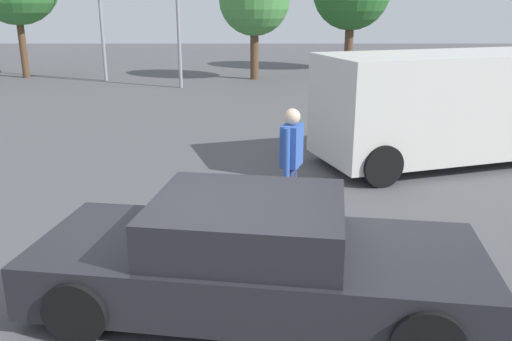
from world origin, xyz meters
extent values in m
plane|color=#515154|center=(0.00, 0.00, 0.00)|extent=(80.00, 80.00, 0.00)
cube|color=#232328|center=(0.34, 0.04, 0.44)|extent=(4.82, 2.44, 0.57)
cube|color=#232328|center=(0.24, 0.05, 0.97)|extent=(2.16, 1.91, 0.48)
cube|color=slate|center=(1.15, -0.08, 0.97)|extent=(0.28, 1.51, 0.40)
cube|color=slate|center=(-0.67, 0.18, 0.97)|extent=(0.28, 1.51, 0.40)
cylinder|color=black|center=(2.05, 0.64, 0.32)|extent=(0.67, 0.31, 0.64)
cylinder|color=black|center=(1.80, -1.03, 0.32)|extent=(0.67, 0.31, 0.64)
cylinder|color=black|center=(-1.12, 1.10, 0.32)|extent=(0.67, 0.31, 0.64)
cylinder|color=black|center=(-1.37, -0.56, 0.32)|extent=(0.67, 0.31, 0.64)
cube|color=silver|center=(4.20, 5.52, 1.21)|extent=(5.64, 3.51, 1.98)
cylinder|color=black|center=(5.86, 7.05, 0.38)|extent=(0.80, 0.47, 0.76)
cylinder|color=black|center=(1.96, 5.82, 0.38)|extent=(0.80, 0.47, 0.76)
cylinder|color=black|center=(2.54, 4.00, 0.38)|extent=(0.80, 0.47, 0.76)
cylinder|color=navy|center=(0.87, 2.48, 0.43)|extent=(0.13, 0.13, 0.86)
cylinder|color=navy|center=(0.81, 2.32, 0.43)|extent=(0.13, 0.13, 0.86)
cube|color=#3359B2|center=(0.84, 2.40, 1.16)|extent=(0.36, 0.46, 0.61)
cylinder|color=#3359B2|center=(0.92, 2.62, 1.11)|extent=(0.09, 0.09, 0.72)
cylinder|color=#3359B2|center=(0.76, 2.17, 1.11)|extent=(0.09, 0.09, 0.72)
sphere|color=beige|center=(0.84, 2.40, 1.58)|extent=(0.23, 0.23, 0.23)
cylinder|color=gray|center=(-2.59, 15.72, 3.06)|extent=(0.14, 0.14, 6.11)
cylinder|color=brown|center=(4.86, 21.65, 1.17)|extent=(0.42, 0.42, 2.34)
cylinder|color=brown|center=(0.26, 18.20, 1.09)|extent=(0.35, 0.35, 2.17)
sphere|color=#478C42|center=(0.26, 18.20, 3.28)|extent=(2.94, 2.94, 2.94)
cylinder|color=brown|center=(-9.82, 18.73, 1.34)|extent=(0.30, 0.30, 2.68)
camera|label=1|loc=(0.33, -5.00, 3.10)|focal=37.42mm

